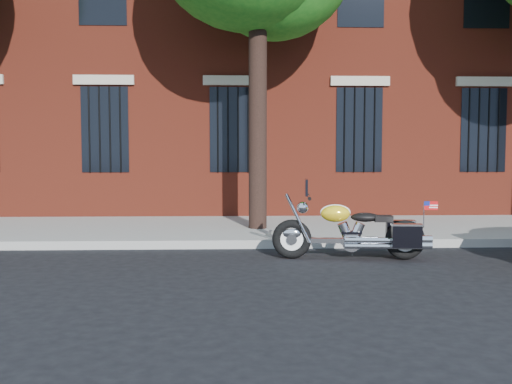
{
  "coord_description": "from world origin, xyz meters",
  "views": [
    {
      "loc": [
        0.06,
        -8.46,
        1.67
      ],
      "look_at": [
        0.39,
        0.8,
        1.02
      ],
      "focal_mm": 40.0,
      "sensor_mm": 36.0,
      "label": 1
    }
  ],
  "objects": [
    {
      "name": "ground",
      "position": [
        0.0,
        0.0,
        0.0
      ],
      "size": [
        120.0,
        120.0,
        0.0
      ],
      "primitive_type": "plane",
      "color": "black",
      "rests_on": "ground"
    },
    {
      "name": "building",
      "position": [
        0.0,
        10.06,
        6.0
      ],
      "size": [
        26.0,
        10.08,
        12.0
      ],
      "color": "maroon",
      "rests_on": "ground"
    },
    {
      "name": "curb",
      "position": [
        0.0,
        1.38,
        0.07
      ],
      "size": [
        40.0,
        0.16,
        0.15
      ],
      "primitive_type": "cube",
      "color": "gray",
      "rests_on": "ground"
    },
    {
      "name": "motorcycle",
      "position": [
        1.94,
        0.26,
        0.42
      ],
      "size": [
        2.45,
        0.82,
        1.25
      ],
      "rotation": [
        0.0,
        0.0,
        -0.09
      ],
      "color": "black",
      "rests_on": "ground"
    },
    {
      "name": "sidewalk",
      "position": [
        0.0,
        3.26,
        0.07
      ],
      "size": [
        40.0,
        3.6,
        0.15
      ],
      "primitive_type": "cube",
      "color": "gray",
      "rests_on": "ground"
    }
  ]
}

